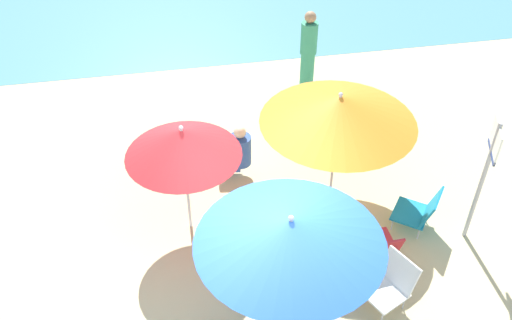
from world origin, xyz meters
TOP-DOWN VIEW (x-y plane):
  - ground_plane at (0.00, 0.00)m, footprint 40.00×40.00m
  - umbrella_blue at (0.28, -0.59)m, footprint 2.05×2.05m
  - umbrella_red at (-0.68, 1.30)m, footprint 1.52×1.52m
  - umbrella_orange at (1.47, 1.56)m, footprint 2.18×2.18m
  - beach_chair_a at (1.75, 0.23)m, footprint 0.48×0.56m
  - beach_chair_b at (2.50, 0.68)m, footprint 0.77×0.76m
  - beach_chair_d at (1.62, -0.46)m, footprint 0.73×0.70m
  - person_a at (1.81, 4.39)m, footprint 0.30×0.30m
  - person_b at (0.16, 2.30)m, footprint 0.57×0.40m
  - warning_sign at (3.11, 0.41)m, footprint 0.22×0.50m

SIDE VIEW (x-z plane):
  - ground_plane at x=0.00m, z-range 0.00..0.00m
  - beach_chair_a at x=1.75m, z-range 0.00..0.53m
  - beach_chair_b at x=2.50m, z-range 0.00..0.67m
  - beach_chair_d at x=1.62m, z-range 0.01..0.69m
  - person_b at x=0.16m, z-range 0.00..0.92m
  - person_a at x=1.81m, z-range 0.01..1.69m
  - warning_sign at x=3.11m, z-range 0.32..2.27m
  - umbrella_red at x=-0.68m, z-range 0.63..2.40m
  - umbrella_orange at x=1.47m, z-range 0.66..2.50m
  - umbrella_blue at x=0.28m, z-range 0.71..2.57m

